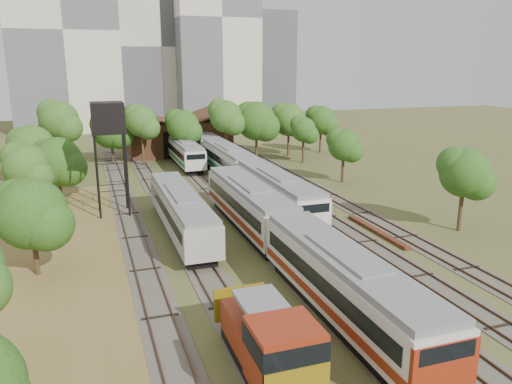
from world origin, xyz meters
name	(u,v)px	position (x,y,z in m)	size (l,w,h in m)	color
ground	(369,311)	(0.00, 0.00, 0.00)	(240.00, 240.00, 0.00)	#475123
dry_grass_patch	(54,297)	(-18.00, 8.00, 0.02)	(14.00, 60.00, 0.04)	brown
tracks	(238,204)	(-0.67, 25.00, 0.04)	(24.60, 80.00, 0.19)	#4C473D
railcar_red_set	(287,237)	(-2.00, 8.18, 2.17)	(3.31, 34.58, 4.10)	black
railcar_green_set	(228,161)	(2.00, 37.94, 2.09)	(3.19, 52.08, 3.95)	black
railcar_rear	(184,152)	(-2.00, 47.22, 1.93)	(2.95, 16.08, 3.64)	black
shunter_locomotive	(271,346)	(-8.00, -4.53, 1.85)	(2.91, 8.10, 3.81)	black
old_grey_coach	(181,212)	(-8.00, 17.55, 2.01)	(2.98, 18.00, 3.68)	black
water_tower	(108,120)	(-13.20, 25.67, 9.19)	(3.15, 3.15, 10.90)	black
rail_pile_far	(377,231)	(8.20, 12.18, 0.15)	(0.57, 9.11, 0.30)	#562B18
maintenance_shed	(178,135)	(-1.00, 57.98, 2.91)	(16.45, 11.55, 7.58)	#3C2216
tree_band_left	(35,173)	(-20.02, 25.56, 4.62)	(8.62, 63.24, 7.66)	#382616
tree_band_far	(199,122)	(0.91, 49.79, 5.93)	(45.18, 9.16, 9.50)	#382616
tree_band_right	(368,149)	(15.07, 25.55, 4.99)	(4.90, 37.12, 7.39)	#382616
tower_left	(64,31)	(-18.00, 95.00, 21.00)	(22.00, 16.00, 42.00)	beige
tower_centre	(156,48)	(2.00, 100.00, 18.00)	(20.00, 18.00, 36.00)	beige
tower_right	(213,20)	(14.00, 92.00, 24.00)	(18.00, 16.00, 48.00)	beige
tower_far_right	(268,65)	(34.00, 110.00, 14.00)	(12.00, 12.00, 28.00)	#464A4F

